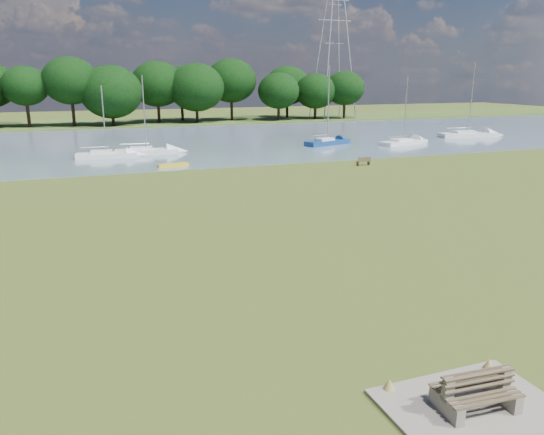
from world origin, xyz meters
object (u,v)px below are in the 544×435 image
object	(u,v)px
sailboat_5	(146,150)
bench_pair	(476,392)
riverbank_bench	(364,161)
sailboat_2	(468,133)
sailboat_4	(106,153)
pylon	(335,18)
sailboat_7	(327,140)
kayak	(173,165)
sailboat_0	(403,141)

from	to	relation	value
sailboat_5	bench_pair	bearing A→B (deg)	-81.99
riverbank_bench	sailboat_2	distance (m)	28.63
riverbank_bench	sailboat_4	world-z (taller)	sailboat_4
pylon	sailboat_7	size ratio (longest dim) A/B	3.21
kayak	pylon	xyz separation A→B (m)	(38.94, 46.00, 17.97)
pylon	bench_pair	bearing A→B (deg)	-114.65
sailboat_2	sailboat_0	bearing A→B (deg)	-153.26
riverbank_bench	sailboat_7	bearing A→B (deg)	76.61
kayak	sailboat_4	size ratio (longest dim) A/B	0.40
pylon	riverbank_bench	bearing A→B (deg)	-113.88
bench_pair	sailboat_5	world-z (taller)	sailboat_5
sailboat_7	sailboat_0	bearing A→B (deg)	-35.73
riverbank_bench	pylon	world-z (taller)	pylon
sailboat_0	sailboat_2	size ratio (longest dim) A/B	0.83
sailboat_2	sailboat_4	size ratio (longest dim) A/B	1.36
bench_pair	sailboat_2	world-z (taller)	sailboat_2
sailboat_4	sailboat_5	bearing A→B (deg)	24.41
pylon	sailboat_0	size ratio (longest dim) A/B	3.69
bench_pair	sailboat_5	bearing A→B (deg)	95.71
riverbank_bench	sailboat_7	distance (m)	14.60
pylon	sailboat_5	xyz separation A→B (m)	(-40.15, -37.12, -17.66)
sailboat_0	sailboat_5	distance (m)	29.50
kayak	sailboat_5	bearing A→B (deg)	89.23
bench_pair	kayak	world-z (taller)	bench_pair
sailboat_5	sailboat_4	bearing A→B (deg)	-155.51
bench_pair	kayak	size ratio (longest dim) A/B	0.72
sailboat_2	bench_pair	bearing A→B (deg)	-119.63
kayak	sailboat_4	world-z (taller)	sailboat_4
riverbank_bench	sailboat_7	world-z (taller)	sailboat_7
bench_pair	sailboat_7	world-z (taller)	sailboat_7
riverbank_bench	kayak	size ratio (longest dim) A/B	0.47
bench_pair	riverbank_bench	distance (m)	36.41
pylon	sailboat_0	distance (m)	44.82
sailboat_2	sailboat_4	bearing A→B (deg)	-166.70
sailboat_0	sailboat_7	size ratio (longest dim) A/B	0.87
bench_pair	sailboat_7	size ratio (longest dim) A/B	0.22
riverbank_bench	kayak	bearing A→B (deg)	161.95
sailboat_0	sailboat_5	bearing A→B (deg)	159.00
sailboat_5	riverbank_bench	bearing A→B (deg)	-32.88
sailboat_0	sailboat_2	distance (m)	12.92
sailboat_4	sailboat_2	bearing A→B (deg)	8.92
sailboat_2	sailboat_4	world-z (taller)	sailboat_2
kayak	sailboat_0	xyz separation A→B (m)	(28.17, 6.25, 0.27)
bench_pair	sailboat_7	xyz separation A→B (m)	(19.20, 46.98, 0.05)
sailboat_5	kayak	bearing A→B (deg)	-76.20
sailboat_2	sailboat_5	world-z (taller)	sailboat_2
sailboat_2	sailboat_5	size ratio (longest dim) A/B	1.20
kayak	sailboat_5	xyz separation A→B (m)	(-1.21, 8.88, 0.30)
sailboat_4	sailboat_5	xyz separation A→B (m)	(4.03, 1.34, 0.00)
bench_pair	sailboat_4	xyz separation A→B (m)	(-5.63, 45.54, -0.03)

